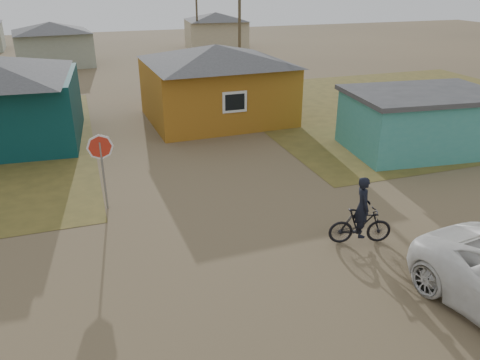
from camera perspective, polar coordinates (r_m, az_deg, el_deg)
The scene contains 10 objects.
ground at distance 12.57m, azimuth 4.33°, elevation -10.71°, with size 120.00×120.00×0.00m, color brown.
grass_ne at distance 29.80m, azimuth 19.79°, elevation 8.53°, with size 20.00×18.00×0.00m, color brown.
house_yellow at distance 24.95m, azimuth -2.89°, elevation 11.88°, with size 7.72×6.76×3.90m.
shed_turquoise at distance 21.84m, azimuth 21.13°, elevation 6.75°, with size 6.71×4.93×2.60m.
house_pale_west at distance 43.83m, azimuth -21.85°, elevation 15.20°, with size 7.04×6.15×3.60m.
house_beige_east at distance 51.75m, azimuth -2.96°, elevation 17.83°, with size 6.95×6.05×3.60m.
utility_pole_near at distance 33.39m, azimuth -0.06°, elevation 18.60°, with size 1.40×0.20×8.00m.
utility_pole_far at distance 49.00m, azimuth -5.31°, elevation 20.11°, with size 1.40×0.20×8.00m.
stop_sign at distance 15.42m, azimuth -16.58°, elevation 2.94°, with size 0.80×0.34×2.57m.
cyclist at distance 13.71m, azimuth 14.53°, elevation -4.68°, with size 1.88×0.97×2.04m.
Camera 1 is at (-4.23, -9.49, 7.08)m, focal length 35.00 mm.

